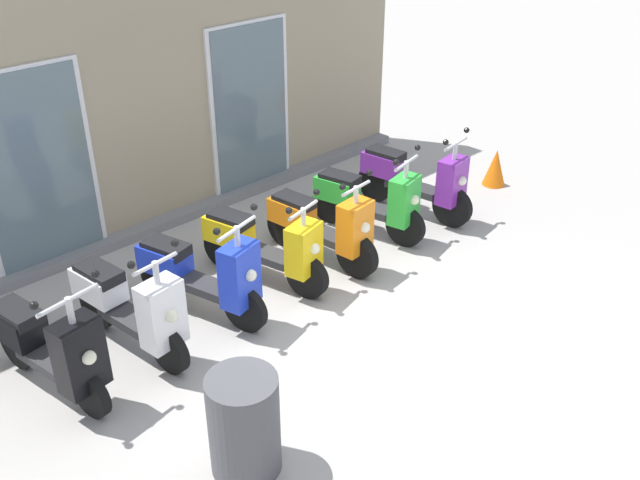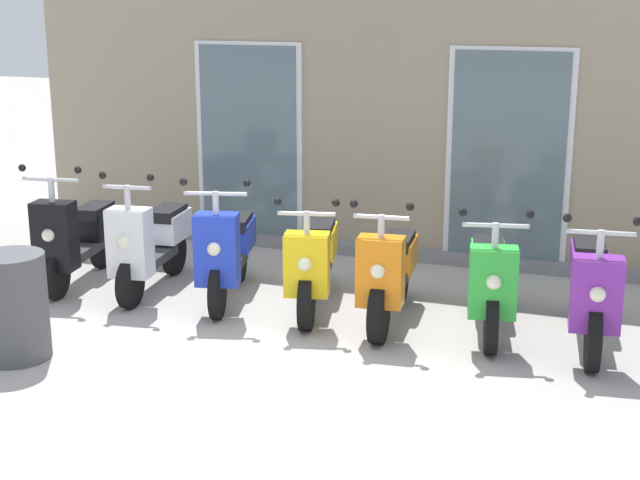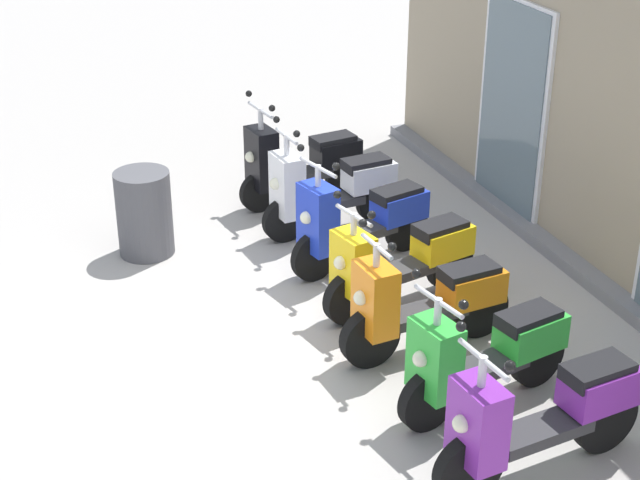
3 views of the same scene
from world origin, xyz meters
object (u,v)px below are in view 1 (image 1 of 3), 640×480
at_px(scooter_white, 131,306).
at_px(scooter_blue, 202,273).
at_px(trash_bin, 244,424).
at_px(scooter_black, 50,346).
at_px(scooter_purple, 415,179).
at_px(scooter_yellow, 264,245).
at_px(scooter_green, 369,200).
at_px(scooter_orange, 322,226).
at_px(traffic_cone, 495,167).

height_order(scooter_white, scooter_blue, scooter_blue).
xyz_separation_m(scooter_blue, trash_bin, (-0.98, -1.88, -0.06)).
relative_size(scooter_black, scooter_purple, 0.89).
distance_m(scooter_yellow, scooter_green, 1.61).
bearing_deg(scooter_orange, scooter_black, 179.67).
height_order(scooter_black, trash_bin, scooter_black).
bearing_deg(scooter_black, scooter_green, 0.74).
distance_m(scooter_purple, traffic_cone, 1.54).
height_order(trash_bin, traffic_cone, trash_bin).
bearing_deg(scooter_blue, scooter_yellow, 3.58).
bearing_deg(traffic_cone, scooter_purple, 171.21).
bearing_deg(trash_bin, scooter_blue, 62.42).
bearing_deg(scooter_purple, scooter_yellow, 177.91).
bearing_deg(scooter_purple, scooter_black, -179.85).
distance_m(scooter_green, scooter_purple, 0.83).
distance_m(scooter_black, traffic_cone, 6.43).
xyz_separation_m(scooter_orange, scooter_purple, (1.70, 0.03, 0.03)).
bearing_deg(scooter_black, scooter_purple, 0.15).
xyz_separation_m(scooter_blue, scooter_yellow, (0.85, 0.05, -0.04)).
bearing_deg(traffic_cone, scooter_blue, 176.79).
bearing_deg(scooter_green, trash_bin, -151.33).
distance_m(trash_bin, traffic_cone, 6.00).
bearing_deg(trash_bin, scooter_yellow, 46.58).
height_order(scooter_black, traffic_cone, scooter_black).
bearing_deg(scooter_yellow, scooter_purple, -2.09).
height_order(scooter_yellow, scooter_purple, scooter_purple).
distance_m(scooter_white, trash_bin, 1.88).
xyz_separation_m(scooter_yellow, traffic_cone, (3.95, -0.32, -0.19)).
distance_m(scooter_blue, scooter_orange, 1.60).
bearing_deg(scooter_black, scooter_yellow, 2.36).
xyz_separation_m(scooter_blue, scooter_green, (2.46, 0.00, -0.03)).
distance_m(scooter_green, traffic_cone, 2.36).
bearing_deg(scooter_green, scooter_blue, -179.91).
relative_size(scooter_black, scooter_orange, 0.95).
distance_m(scooter_green, trash_bin, 3.92).
bearing_deg(traffic_cone, scooter_white, 177.32).
height_order(scooter_white, scooter_green, scooter_white).
relative_size(scooter_white, scooter_orange, 0.98).
height_order(scooter_blue, scooter_orange, scooter_blue).
bearing_deg(scooter_yellow, trash_bin, -133.42).
distance_m(scooter_yellow, trash_bin, 2.66).
xyz_separation_m(trash_bin, traffic_cone, (5.78, 1.61, -0.17)).
bearing_deg(scooter_orange, scooter_blue, 177.59).
relative_size(scooter_blue, scooter_purple, 0.93).
xyz_separation_m(scooter_black, scooter_yellow, (2.47, 0.10, -0.04)).
bearing_deg(trash_bin, scooter_green, 28.67).
height_order(scooter_blue, scooter_purple, scooter_blue).
xyz_separation_m(scooter_yellow, trash_bin, (-1.83, -1.93, -0.02)).
height_order(scooter_black, scooter_white, scooter_black).
height_order(scooter_blue, scooter_yellow, scooter_blue).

